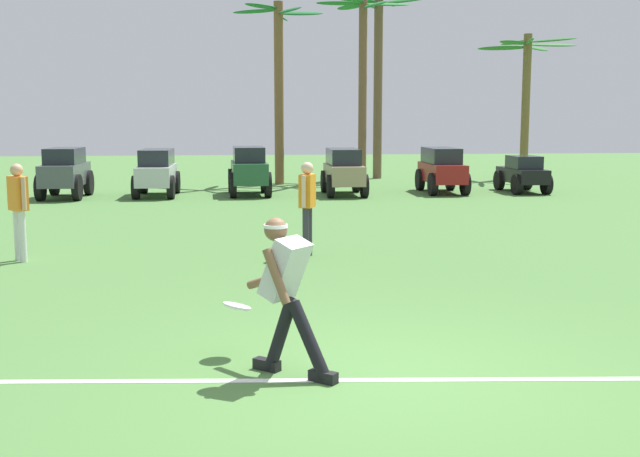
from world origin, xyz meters
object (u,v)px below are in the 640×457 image
at_px(teammate_near_sideline, 18,203).
at_px(parked_car_slot_d, 344,170).
at_px(parked_car_slot_a, 65,171).
at_px(frisbee_in_flight, 237,306).
at_px(parked_car_slot_c, 249,169).
at_px(parked_car_slot_b, 157,171).
at_px(palm_tree_left_of_centre, 363,67).
at_px(teammate_midfield, 307,200).
at_px(parked_car_slot_e, 442,169).
at_px(palm_tree_far_right, 527,86).
at_px(palm_tree_far_left, 279,77).
at_px(palm_tree_right_of_centre, 379,64).
at_px(parked_car_slot_f, 523,173).
at_px(frisbee_thrower, 286,288).

distance_m(teammate_near_sideline, parked_car_slot_d, 12.06).
distance_m(parked_car_slot_a, parked_car_slot_d, 7.90).
relative_size(frisbee_in_flight, parked_car_slot_c, 0.15).
height_order(parked_car_slot_b, palm_tree_left_of_centre, palm_tree_left_of_centre).
bearing_deg(teammate_midfield, parked_car_slot_e, 64.50).
bearing_deg(palm_tree_far_right, palm_tree_left_of_centre, -170.37).
xyz_separation_m(parked_car_slot_d, palm_tree_far_right, (7.47, 5.47, 2.64)).
bearing_deg(palm_tree_far_left, palm_tree_far_right, 10.70).
relative_size(parked_car_slot_b, parked_car_slot_d, 1.01).
distance_m(palm_tree_far_left, palm_tree_far_right, 9.31).
bearing_deg(palm_tree_far_right, parked_car_slot_a, -160.24).
distance_m(frisbee_in_flight, palm_tree_far_right, 23.74).
bearing_deg(parked_car_slot_d, palm_tree_right_of_centre, 70.64).
xyz_separation_m(teammate_near_sideline, palm_tree_right_of_centre, (8.65, 15.98, 3.19)).
distance_m(teammate_near_sideline, parked_car_slot_a, 10.14).
relative_size(palm_tree_far_left, palm_tree_far_right, 1.15).
bearing_deg(parked_car_slot_f, teammate_midfield, -125.78).
xyz_separation_m(frisbee_in_flight, palm_tree_far_right, (10.64, 21.03, 2.88)).
height_order(frisbee_thrower, parked_car_slot_a, frisbee_thrower).
bearing_deg(parked_car_slot_f, frisbee_in_flight, -118.74).
bearing_deg(parked_car_slot_e, parked_car_slot_b, -179.12).
xyz_separation_m(palm_tree_left_of_centre, palm_tree_right_of_centre, (0.83, 1.47, 0.21)).
distance_m(parked_car_slot_d, parked_car_slot_e, 3.03).
distance_m(palm_tree_right_of_centre, palm_tree_far_right, 5.48).
distance_m(frisbee_in_flight, parked_car_slot_c, 15.79).
bearing_deg(parked_car_slot_a, parked_car_slot_c, 3.09).
bearing_deg(frisbee_in_flight, frisbee_thrower, -55.00).
height_order(parked_car_slot_e, palm_tree_far_right, palm_tree_far_right).
height_order(frisbee_in_flight, palm_tree_right_of_centre, palm_tree_right_of_centre).
relative_size(teammate_midfield, parked_car_slot_d, 0.65).
bearing_deg(parked_car_slot_a, palm_tree_left_of_centre, 26.04).
bearing_deg(parked_car_slot_b, parked_car_slot_e, 0.88).
height_order(frisbee_thrower, palm_tree_far_right, palm_tree_far_right).
bearing_deg(parked_car_slot_a, parked_car_slot_b, 5.71).
bearing_deg(parked_car_slot_d, parked_car_slot_b, 177.93).
distance_m(teammate_near_sideline, palm_tree_far_left, 14.92).
distance_m(parked_car_slot_c, palm_tree_far_left, 4.63).
bearing_deg(parked_car_slot_b, frisbee_thrower, -80.76).
height_order(teammate_midfield, palm_tree_right_of_centre, palm_tree_right_of_centre).
distance_m(frisbee_in_flight, palm_tree_far_left, 19.60).
relative_size(teammate_midfield, palm_tree_left_of_centre, 0.25).
height_order(frisbee_in_flight, teammate_near_sideline, teammate_near_sideline).
height_order(teammate_near_sideline, parked_car_slot_d, teammate_near_sideline).
bearing_deg(parked_car_slot_f, parked_car_slot_a, -178.87).
bearing_deg(palm_tree_right_of_centre, parked_car_slot_d, -109.36).
distance_m(parked_car_slot_c, palm_tree_left_of_centre, 6.60).
xyz_separation_m(palm_tree_far_left, palm_tree_far_right, (9.14, 1.73, -0.19)).
relative_size(parked_car_slot_b, palm_tree_left_of_centre, 0.38).
height_order(parked_car_slot_f, palm_tree_right_of_centre, palm_tree_right_of_centre).
xyz_separation_m(frisbee_thrower, palm_tree_right_of_centre, (4.79, 22.06, 3.34)).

